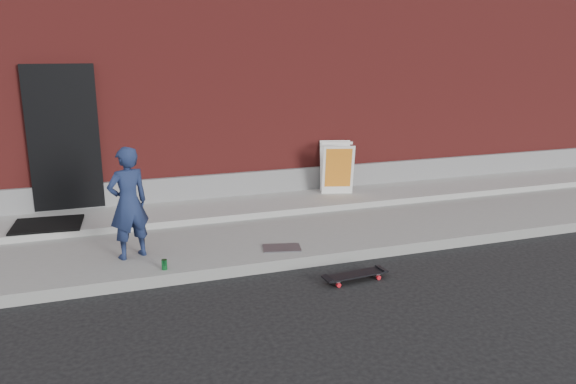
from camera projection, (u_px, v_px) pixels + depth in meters
name	position (u px, v px, depth m)	size (l,w,h in m)	color
ground	(285.00, 271.00, 7.14)	(80.00, 80.00, 0.00)	black
sidewalk	(253.00, 230.00, 8.49)	(20.00, 3.00, 0.15)	gray
apron	(238.00, 207.00, 9.29)	(20.00, 1.20, 0.10)	gray
building	(187.00, 59.00, 12.92)	(20.00, 8.10, 5.00)	maroon
child	(128.00, 203.00, 7.03)	(0.52, 0.34, 1.43)	#1A2549
skateboard	(355.00, 275.00, 6.82)	(0.82, 0.28, 0.09)	red
pizza_sign	(337.00, 167.00, 9.92)	(0.70, 0.77, 0.91)	white
soda_can	(164.00, 265.00, 6.78)	(0.07, 0.07, 0.13)	#198137
doormat	(48.00, 225.00, 8.15)	(0.95, 0.77, 0.03)	black
utility_plate	(282.00, 248.00, 7.51)	(0.50, 0.32, 0.02)	#58585D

